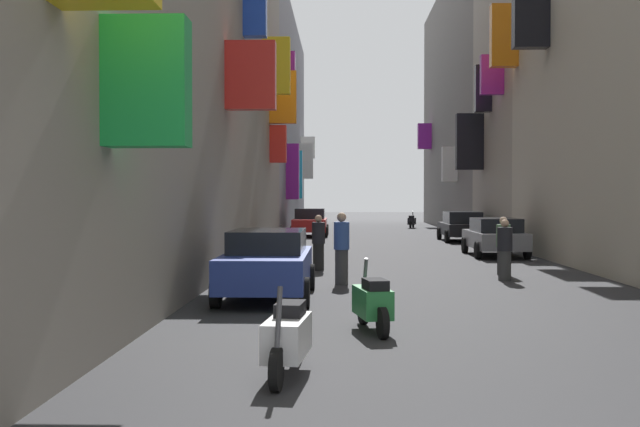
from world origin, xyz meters
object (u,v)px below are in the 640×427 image
Objects in this scene: pedestrian_crossing at (503,246)px; parked_car_grey at (495,236)px; parked_car_blue at (268,262)px; pedestrian_near_left at (318,243)px; pedestrian_mid_street at (342,248)px; scooter_orange at (283,244)px; scooter_black at (412,221)px; parked_car_black at (462,226)px; scooter_white at (287,337)px; scooter_green at (373,302)px; parked_car_red at (310,222)px; pedestrian_near_right at (505,250)px.

parked_car_grey is at bearing 80.35° from pedestrian_crossing.
parked_car_blue is at bearing -122.06° from parked_car_grey.
pedestrian_near_left reaches higher than parked_car_grey.
pedestrian_near_left is (0.90, 5.89, 0.04)m from parked_car_blue.
parked_car_blue is 2.41× the size of pedestrian_mid_street.
parked_car_grey is 7.59m from scooter_orange.
scooter_black is at bearing 89.25° from pedestrian_crossing.
parked_car_black is at bearing 71.96° from pedestrian_mid_street.
pedestrian_crossing is at bearing -95.05° from parked_car_black.
parked_car_blue is at bearing 97.56° from scooter_white.
parked_car_black reaches higher than scooter_orange.
pedestrian_mid_street is at bearing -75.87° from scooter_orange.
parked_car_blue is 2.37× the size of scooter_green.
pedestrian_near_left is 0.92× the size of pedestrian_mid_street.
parked_car_red is 2.33× the size of scooter_green.
parked_car_black is 2.12× the size of scooter_black.
parked_car_black is 18.60m from pedestrian_mid_street.
scooter_black is 30.39m from pedestrian_crossing.
pedestrian_near_right reaches higher than parked_car_blue.
scooter_white is 11.31m from pedestrian_near_right.
pedestrian_crossing is (6.46, -5.94, 0.32)m from scooter_orange.
scooter_black is at bearing 88.83° from pedestrian_near_right.
parked_car_grey is at bearing 41.15° from pedestrian_near_left.
parked_car_grey is 0.98× the size of parked_car_black.
parked_car_red reaches higher than parked_car_blue.
parked_car_blue is at bearing -109.92° from parked_car_black.
pedestrian_crossing is 0.91× the size of pedestrian_mid_street.
scooter_black is at bearing 58.65° from parked_car_red.
scooter_black is 39.25m from scooter_green.
parked_car_blue is 2.97m from pedestrian_mid_street.
pedestrian_near_right is (-1.61, -16.78, 0.02)m from parked_car_black.
parked_car_red is at bearing 94.32° from pedestrian_mid_street.
parked_car_black is at bearing -86.31° from scooter_black.
parked_car_blue is (0.10, -24.54, -0.02)m from parked_car_red.
pedestrian_near_left is (1.00, -18.65, 0.02)m from parked_car_red.
parked_car_blue is 2.66× the size of pedestrian_crossing.
pedestrian_mid_street is at bearing 58.23° from parked_car_blue.
pedestrian_mid_street is (-4.15, -0.91, 0.11)m from pedestrian_near_right.
parked_car_blue is 7.63m from pedestrian_crossing.
pedestrian_mid_street is (0.66, -3.37, 0.08)m from pedestrian_near_left.
parked_car_red is at bearing 94.32° from scooter_green.
scooter_orange is at bearing -105.67° from scooter_black.
scooter_black and scooter_orange have the same top height.
scooter_orange is at bearing -175.72° from parked_car_grey.
pedestrian_mid_street is (-5.76, -17.68, 0.13)m from parked_car_black.
pedestrian_near_left is at bearing 81.33° from parked_car_blue.
parked_car_black is 2.19× the size of scooter_orange.
scooter_green is 0.94× the size of scooter_orange.
pedestrian_mid_street is (0.66, 9.33, 0.41)m from scooter_white.
parked_car_grey is 2.12× the size of scooter_white.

